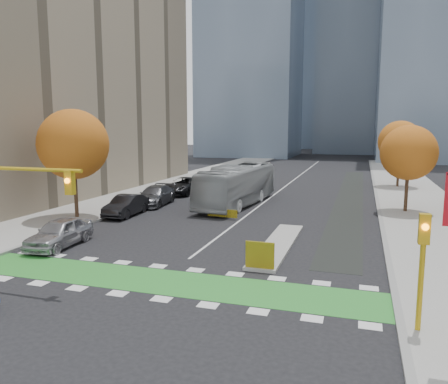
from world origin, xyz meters
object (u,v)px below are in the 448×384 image
Objects in this scene: parked_car_a at (59,233)px; parked_car_c at (155,196)px; tree_west at (73,144)px; bus at (238,185)px; traffic_signal_east at (423,255)px; tree_east_near at (409,153)px; parked_car_b at (126,205)px; parked_car_d at (185,186)px; tree_east_far at (400,142)px; hazard_board at (260,255)px.

parked_car_a is 14.17m from parked_car_c.
tree_west is at bearing 115.69° from parked_car_a.
parked_car_c is (-7.02, -2.29, -0.95)m from bus.
tree_west reaches higher than parked_car_a.
bus is at bearing 119.65° from traffic_signal_east.
tree_east_near reaches higher than traffic_signal_east.
parked_car_a is at bearing -86.41° from parked_car_b.
bus is 2.09× the size of parked_car_d.
parked_car_d is (3.00, 14.08, -4.76)m from tree_west.
parked_car_b is at bearing -132.02° from tree_east_far.
hazard_board is 18.44m from tree_west.
tree_east_near is at bearing 18.29° from parked_car_b.
parked_car_b is at bearing 92.19° from parked_car_a.
tree_east_near is 1.44× the size of parked_car_b.
tree_east_far reaches higher than bus.
tree_west reaches higher than tree_east_far.
tree_east_far is 1.56× the size of parked_car_b.
hazard_board is at bearing -51.66° from parked_car_d.
hazard_board is 8.26m from traffic_signal_east.
bus is at bearing 43.85° from parked_car_b.
parked_car_b is at bearing 35.45° from tree_west.
bus reaches higher than parked_car_c.
parked_car_c reaches higher than parked_car_b.
tree_west is 1.67× the size of parked_car_b.
tree_west is at bearing -157.38° from tree_east_near.
tree_west is 35.73m from tree_east_far.
traffic_signal_east is (22.50, -12.51, -2.88)m from tree_west.
parked_car_b is at bearing -94.70° from parked_car_c.
hazard_board is 18.26m from bus.
parked_car_d is at bearing 88.90° from parked_car_a.
bus is 2.62× the size of parked_car_b.
parked_car_c is (-21.00, -2.86, -4.02)m from tree_east_near.
tree_east_near is 16.01m from tree_east_far.
tree_west is at bearing -94.40° from parked_car_d.
parked_car_c is (-13.00, 14.94, 0.05)m from hazard_board.
parked_car_a is at bearing -60.68° from tree_west.
parked_car_a is at bearing 176.21° from hazard_board.
tree_west is at bearing 150.93° from traffic_signal_east.
parked_car_c is at bearing 90.14° from parked_car_a.
parked_car_c reaches higher than parked_car_a.
tree_east_far is 28.94m from parked_car_c.
parked_car_a is 9.18m from parked_car_b.
parked_car_b is (-0.93, 9.14, -0.02)m from parked_car_a.
parked_car_a reaches higher than hazard_board.
tree_west reaches higher than parked_car_b.
tree_east_far is 1.57× the size of parked_car_a.
tree_east_far is at bearing 45.75° from parked_car_b.
parked_car_a is at bearing -105.26° from bus.
hazard_board is 16.36m from parked_car_b.
tree_east_far reaches higher than parked_car_c.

